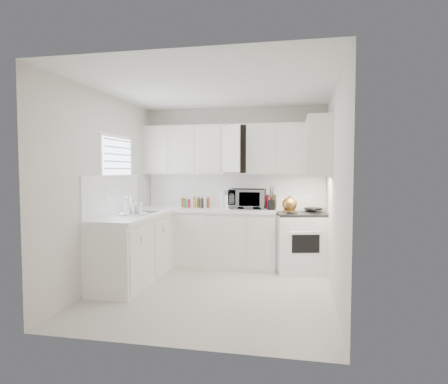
% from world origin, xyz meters
% --- Properties ---
extents(floor, '(3.20, 3.20, 0.00)m').
position_xyz_m(floor, '(0.00, 0.00, 0.00)').
color(floor, beige).
rests_on(floor, ground).
extents(ceiling, '(3.20, 3.20, 0.00)m').
position_xyz_m(ceiling, '(0.00, 0.00, 2.60)').
color(ceiling, white).
rests_on(ceiling, ground).
extents(wall_back, '(3.00, 0.00, 3.00)m').
position_xyz_m(wall_back, '(0.00, 1.60, 1.30)').
color(wall_back, beige).
rests_on(wall_back, ground).
extents(wall_front, '(3.00, 0.00, 3.00)m').
position_xyz_m(wall_front, '(0.00, -1.60, 1.30)').
color(wall_front, beige).
rests_on(wall_front, ground).
extents(wall_left, '(0.00, 3.20, 3.20)m').
position_xyz_m(wall_left, '(-1.50, 0.00, 1.30)').
color(wall_left, beige).
rests_on(wall_left, ground).
extents(wall_right, '(0.00, 3.20, 3.20)m').
position_xyz_m(wall_right, '(1.50, 0.00, 1.30)').
color(wall_right, beige).
rests_on(wall_right, ground).
extents(window_blinds, '(0.06, 0.96, 1.06)m').
position_xyz_m(window_blinds, '(-1.48, 0.35, 1.55)').
color(window_blinds, white).
rests_on(window_blinds, wall_left).
extents(lower_cabinets_back, '(2.22, 0.60, 0.90)m').
position_xyz_m(lower_cabinets_back, '(-0.39, 1.30, 0.45)').
color(lower_cabinets_back, beige).
rests_on(lower_cabinets_back, floor).
extents(lower_cabinets_left, '(0.60, 1.60, 0.90)m').
position_xyz_m(lower_cabinets_left, '(-1.20, 0.20, 0.45)').
color(lower_cabinets_left, beige).
rests_on(lower_cabinets_left, floor).
extents(countertop_back, '(2.24, 0.64, 0.05)m').
position_xyz_m(countertop_back, '(-0.39, 1.29, 0.93)').
color(countertop_back, silver).
rests_on(countertop_back, lower_cabinets_back).
extents(countertop_left, '(0.64, 1.62, 0.05)m').
position_xyz_m(countertop_left, '(-1.19, 0.20, 0.93)').
color(countertop_left, silver).
rests_on(countertop_left, lower_cabinets_left).
extents(backsplash_back, '(2.98, 0.02, 0.55)m').
position_xyz_m(backsplash_back, '(0.00, 1.59, 1.23)').
color(backsplash_back, silver).
rests_on(backsplash_back, wall_back).
extents(backsplash_left, '(0.02, 1.60, 0.55)m').
position_xyz_m(backsplash_left, '(-1.49, 0.20, 1.23)').
color(backsplash_left, silver).
rests_on(backsplash_left, wall_left).
extents(upper_cabinets_back, '(3.00, 0.33, 0.80)m').
position_xyz_m(upper_cabinets_back, '(0.00, 1.44, 1.50)').
color(upper_cabinets_back, beige).
rests_on(upper_cabinets_back, wall_back).
extents(upper_cabinets_right, '(0.33, 0.90, 0.80)m').
position_xyz_m(upper_cabinets_right, '(1.33, 0.82, 1.50)').
color(upper_cabinets_right, beige).
rests_on(upper_cabinets_right, wall_right).
extents(sink, '(0.42, 0.38, 0.30)m').
position_xyz_m(sink, '(-1.19, 0.55, 1.07)').
color(sink, gray).
rests_on(sink, countertop_left).
extents(stove, '(0.87, 0.76, 1.16)m').
position_xyz_m(stove, '(1.11, 1.27, 0.58)').
color(stove, white).
rests_on(stove, floor).
extents(tea_kettle, '(0.31, 0.27, 0.25)m').
position_xyz_m(tea_kettle, '(0.93, 1.11, 1.07)').
color(tea_kettle, olive).
rests_on(tea_kettle, stove).
extents(frying_pan, '(0.28, 0.47, 0.04)m').
position_xyz_m(frying_pan, '(1.29, 1.43, 0.97)').
color(frying_pan, black).
rests_on(frying_pan, stove).
extents(microwave, '(0.57, 0.32, 0.38)m').
position_xyz_m(microwave, '(0.25, 1.36, 1.14)').
color(microwave, gray).
rests_on(microwave, countertop_back).
extents(rice_cooker, '(0.31, 0.31, 0.25)m').
position_xyz_m(rice_cooker, '(0.01, 1.35, 1.08)').
color(rice_cooker, white).
rests_on(rice_cooker, countertop_back).
extents(paper_towel, '(0.12, 0.12, 0.27)m').
position_xyz_m(paper_towel, '(-0.19, 1.52, 1.08)').
color(paper_towel, white).
rests_on(paper_towel, countertop_back).
extents(utensil_crock, '(0.14, 0.14, 0.38)m').
position_xyz_m(utensil_crock, '(0.65, 1.19, 1.14)').
color(utensil_crock, black).
rests_on(utensil_crock, countertop_back).
extents(dish_rack, '(0.42, 0.36, 0.20)m').
position_xyz_m(dish_rack, '(-1.17, 0.14, 1.05)').
color(dish_rack, white).
rests_on(dish_rack, countertop_left).
extents(spice_left_0, '(0.06, 0.06, 0.13)m').
position_xyz_m(spice_left_0, '(-0.85, 1.42, 1.02)').
color(spice_left_0, brown).
rests_on(spice_left_0, countertop_back).
extents(spice_left_1, '(0.06, 0.06, 0.13)m').
position_xyz_m(spice_left_1, '(-0.78, 1.33, 1.02)').
color(spice_left_1, '#2C7928').
rests_on(spice_left_1, countertop_back).
extents(spice_left_2, '(0.06, 0.06, 0.13)m').
position_xyz_m(spice_left_2, '(-0.70, 1.42, 1.02)').
color(spice_left_2, '#AC172A').
rests_on(spice_left_2, countertop_back).
extents(spice_left_3, '(0.06, 0.06, 0.13)m').
position_xyz_m(spice_left_3, '(-0.62, 1.33, 1.02)').
color(spice_left_3, gold).
rests_on(spice_left_3, countertop_back).
extents(spice_left_4, '(0.06, 0.06, 0.13)m').
position_xyz_m(spice_left_4, '(-0.55, 1.42, 1.02)').
color(spice_left_4, '#513F17').
rests_on(spice_left_4, countertop_back).
extents(spice_left_5, '(0.06, 0.06, 0.13)m').
position_xyz_m(spice_left_5, '(-0.47, 1.33, 1.02)').
color(spice_left_5, black).
rests_on(spice_left_5, countertop_back).
extents(spice_left_6, '(0.06, 0.06, 0.13)m').
position_xyz_m(spice_left_6, '(-0.40, 1.42, 1.02)').
color(spice_left_6, brown).
rests_on(spice_left_6, countertop_back).
extents(sauce_right_0, '(0.06, 0.06, 0.19)m').
position_xyz_m(sauce_right_0, '(0.58, 1.46, 1.05)').
color(sauce_right_0, '#AC172A').
rests_on(sauce_right_0, countertop_back).
extents(sauce_right_1, '(0.06, 0.06, 0.19)m').
position_xyz_m(sauce_right_1, '(0.64, 1.40, 1.05)').
color(sauce_right_1, gold).
rests_on(sauce_right_1, countertop_back).
extents(sauce_right_2, '(0.06, 0.06, 0.19)m').
position_xyz_m(sauce_right_2, '(0.69, 1.46, 1.05)').
color(sauce_right_2, '#513F17').
rests_on(sauce_right_2, countertop_back).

